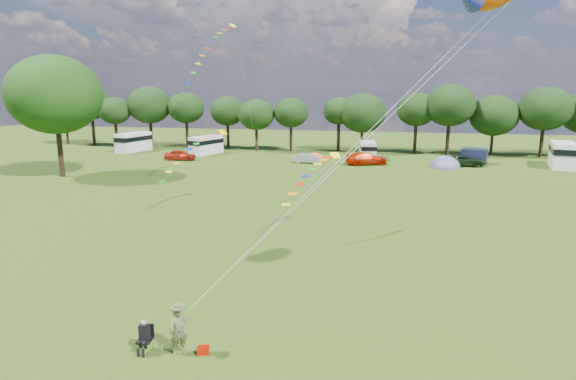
% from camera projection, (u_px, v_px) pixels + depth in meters
% --- Properties ---
extents(ground_plane, '(180.00, 180.00, 0.00)m').
position_uv_depth(ground_plane, '(251.00, 316.00, 21.26)').
color(ground_plane, black).
rests_on(ground_plane, ground).
extents(tree_line, '(102.98, 10.98, 10.27)m').
position_uv_depth(tree_line, '(387.00, 111.00, 71.49)').
color(tree_line, black).
rests_on(tree_line, ground).
extents(big_tree, '(10.00, 10.00, 13.28)m').
position_uv_depth(big_tree, '(55.00, 95.00, 52.09)').
color(big_tree, black).
rests_on(big_tree, ground).
extents(car_a, '(4.43, 1.98, 1.44)m').
position_uv_depth(car_a, '(180.00, 155.00, 65.72)').
color(car_a, '#AA2612').
rests_on(car_a, ground).
extents(car_b, '(3.57, 1.44, 1.24)m').
position_uv_depth(car_b, '(307.00, 158.00, 63.23)').
color(car_b, '#92939A').
rests_on(car_b, ground).
extents(car_c, '(5.70, 4.02, 1.58)m').
position_uv_depth(car_c, '(366.00, 159.00, 61.97)').
color(car_c, '#BE1D02').
rests_on(car_c, ground).
extents(car_d, '(5.47, 2.69, 1.46)m').
position_uv_depth(car_d, '(463.00, 160.00, 60.93)').
color(car_d, black).
rests_on(car_d, ground).
extents(campervan_a, '(3.73, 6.24, 2.86)m').
position_uv_depth(campervan_a, '(134.00, 141.00, 74.43)').
color(campervan_a, silver).
rests_on(campervan_a, ground).
extents(campervan_b, '(4.01, 5.85, 2.64)m').
position_uv_depth(campervan_b, '(206.00, 144.00, 71.57)').
color(campervan_b, silver).
rests_on(campervan_b, ground).
extents(campervan_c, '(2.64, 5.04, 2.37)m').
position_uv_depth(campervan_c, '(368.00, 150.00, 66.96)').
color(campervan_c, silver).
rests_on(campervan_c, ground).
extents(campervan_d, '(3.87, 6.67, 3.07)m').
position_uv_depth(campervan_d, '(563.00, 154.00, 59.89)').
color(campervan_d, white).
rests_on(campervan_d, ground).
extents(tent_orange, '(2.94, 3.22, 2.30)m').
position_uv_depth(tent_orange, '(314.00, 161.00, 64.77)').
color(tent_orange, orange).
rests_on(tent_orange, ground).
extents(tent_greyblue, '(3.85, 4.22, 2.87)m').
position_uv_depth(tent_greyblue, '(445.00, 167.00, 59.99)').
color(tent_greyblue, slate).
rests_on(tent_greyblue, ground).
extents(awning_navy, '(3.65, 3.23, 1.95)m').
position_uv_depth(awning_navy, '(474.00, 156.00, 62.79)').
color(awning_navy, black).
rests_on(awning_navy, ground).
extents(kite_flyer, '(0.81, 0.78, 1.88)m').
position_uv_depth(kite_flyer, '(179.00, 331.00, 18.06)').
color(kite_flyer, brown).
rests_on(kite_flyer, ground).
extents(camp_chair, '(0.59, 0.59, 1.33)m').
position_uv_depth(camp_chair, '(145.00, 332.00, 18.26)').
color(camp_chair, '#99999E').
rests_on(camp_chair, ground).
extents(kite_bag, '(0.49, 0.40, 0.31)m').
position_uv_depth(kite_bag, '(203.00, 350.00, 18.21)').
color(kite_bag, '#C41000').
rests_on(kite_bag, ground).
extents(streamer_kite_a, '(3.32, 5.65, 5.78)m').
position_uv_depth(streamer_kite_a, '(215.00, 44.00, 45.57)').
color(streamer_kite_a, yellow).
rests_on(streamer_kite_a, ground).
extents(streamer_kite_b, '(4.23, 4.73, 3.81)m').
position_uv_depth(streamer_kite_b, '(198.00, 147.00, 38.74)').
color(streamer_kite_b, '#FFD500').
rests_on(streamer_kite_b, ground).
extents(streamer_kite_c, '(3.19, 4.88, 2.81)m').
position_uv_depth(streamer_kite_c, '(316.00, 170.00, 31.44)').
color(streamer_kite_c, '#EFFF05').
rests_on(streamer_kite_c, ground).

